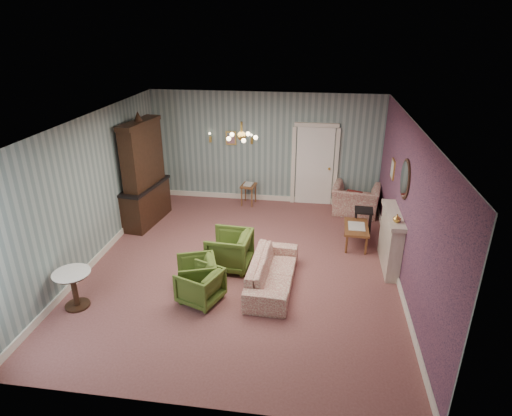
% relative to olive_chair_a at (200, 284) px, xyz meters
% --- Properties ---
extents(floor, '(7.00, 7.00, 0.00)m').
position_rel_olive_chair_a_xyz_m(floor, '(0.54, 1.27, -0.34)').
color(floor, brown).
rests_on(floor, ground).
extents(ceiling, '(7.00, 7.00, 0.00)m').
position_rel_olive_chair_a_xyz_m(ceiling, '(0.54, 1.27, 2.56)').
color(ceiling, white).
rests_on(ceiling, ground).
extents(wall_back, '(6.00, 0.00, 6.00)m').
position_rel_olive_chair_a_xyz_m(wall_back, '(0.54, 4.77, 1.11)').
color(wall_back, slate).
rests_on(wall_back, ground).
extents(wall_front, '(6.00, 0.00, 6.00)m').
position_rel_olive_chair_a_xyz_m(wall_front, '(0.54, -2.23, 1.11)').
color(wall_front, slate).
rests_on(wall_front, ground).
extents(wall_left, '(0.00, 7.00, 7.00)m').
position_rel_olive_chair_a_xyz_m(wall_left, '(-2.46, 1.27, 1.11)').
color(wall_left, slate).
rests_on(wall_left, ground).
extents(wall_right, '(0.00, 7.00, 7.00)m').
position_rel_olive_chair_a_xyz_m(wall_right, '(3.54, 1.27, 1.11)').
color(wall_right, slate).
rests_on(wall_right, ground).
extents(wall_right_floral, '(0.00, 7.00, 7.00)m').
position_rel_olive_chair_a_xyz_m(wall_right_floral, '(3.52, 1.27, 1.11)').
color(wall_right_floral, '#A35163').
rests_on(wall_right_floral, ground).
extents(door, '(1.12, 0.12, 2.16)m').
position_rel_olive_chair_a_xyz_m(door, '(1.84, 4.73, 0.74)').
color(door, white).
rests_on(door, floor).
extents(olive_chair_a, '(0.82, 0.84, 0.68)m').
position_rel_olive_chair_a_xyz_m(olive_chair_a, '(0.00, 0.00, 0.00)').
color(olive_chair_a, '#465D20').
rests_on(olive_chair_a, floor).
extents(olive_chair_b, '(0.82, 0.84, 0.69)m').
position_rel_olive_chair_a_xyz_m(olive_chair_b, '(-0.16, 0.34, 0.00)').
color(olive_chair_b, '#465D20').
rests_on(olive_chair_b, floor).
extents(olive_chair_c, '(0.81, 0.86, 0.83)m').
position_rel_olive_chair_a_xyz_m(olive_chair_c, '(0.28, 1.19, 0.07)').
color(olive_chair_c, '#465D20').
rests_on(olive_chair_c, floor).
extents(sofa_chintz, '(0.65, 1.95, 0.75)m').
position_rel_olive_chair_a_xyz_m(sofa_chintz, '(1.19, 0.65, 0.04)').
color(sofa_chintz, brown).
rests_on(sofa_chintz, floor).
extents(wingback_chair, '(1.23, 0.91, 0.99)m').
position_rel_olive_chair_a_xyz_m(wingback_chair, '(2.91, 4.20, 0.15)').
color(wingback_chair, brown).
rests_on(wingback_chair, floor).
extents(dresser, '(0.75, 1.63, 2.63)m').
position_rel_olive_chair_a_xyz_m(dresser, '(-2.11, 2.99, 0.97)').
color(dresser, black).
rests_on(dresser, floor).
extents(fireplace, '(0.30, 1.40, 1.16)m').
position_rel_olive_chair_a_xyz_m(fireplace, '(3.40, 1.67, 0.24)').
color(fireplace, beige).
rests_on(fireplace, floor).
extents(mantel_vase, '(0.15, 0.15, 0.15)m').
position_rel_olive_chair_a_xyz_m(mantel_vase, '(3.38, 1.27, 0.89)').
color(mantel_vase, gold).
rests_on(mantel_vase, fireplace).
extents(oval_mirror, '(0.04, 0.76, 0.84)m').
position_rel_olive_chair_a_xyz_m(oval_mirror, '(3.50, 1.67, 1.51)').
color(oval_mirror, white).
rests_on(oval_mirror, wall_right).
extents(framed_print, '(0.04, 0.34, 0.42)m').
position_rel_olive_chair_a_xyz_m(framed_print, '(3.51, 3.02, 1.26)').
color(framed_print, gold).
rests_on(framed_print, wall_right).
extents(coffee_table, '(0.52, 0.91, 0.46)m').
position_rel_olive_chair_a_xyz_m(coffee_table, '(2.81, 2.47, -0.11)').
color(coffee_table, brown).
rests_on(coffee_table, floor).
extents(side_table_black, '(0.43, 0.43, 0.61)m').
position_rel_olive_chair_a_xyz_m(side_table_black, '(3.00, 3.05, -0.04)').
color(side_table_black, black).
rests_on(side_table_black, floor).
extents(pedestal_table, '(0.69, 0.69, 0.68)m').
position_rel_olive_chair_a_xyz_m(pedestal_table, '(-2.07, -0.46, -0.00)').
color(pedestal_table, black).
rests_on(pedestal_table, floor).
extents(nesting_table, '(0.41, 0.50, 0.60)m').
position_rel_olive_chair_a_xyz_m(nesting_table, '(0.15, 4.41, -0.04)').
color(nesting_table, brown).
rests_on(nesting_table, floor).
extents(gilt_mirror_back, '(0.28, 0.06, 0.36)m').
position_rel_olive_chair_a_xyz_m(gilt_mirror_back, '(-0.36, 4.73, 1.36)').
color(gilt_mirror_back, gold).
rests_on(gilt_mirror_back, wall_back).
extents(sconce_left, '(0.16, 0.12, 0.30)m').
position_rel_olive_chair_a_xyz_m(sconce_left, '(-0.91, 4.71, 1.36)').
color(sconce_left, gold).
rests_on(sconce_left, wall_back).
extents(sconce_right, '(0.16, 0.12, 0.30)m').
position_rel_olive_chair_a_xyz_m(sconce_right, '(0.19, 4.71, 1.36)').
color(sconce_right, gold).
rests_on(sconce_right, wall_back).
extents(chandelier, '(0.56, 0.56, 0.36)m').
position_rel_olive_chair_a_xyz_m(chandelier, '(0.54, 1.27, 2.29)').
color(chandelier, gold).
rests_on(chandelier, ceiling).
extents(burgundy_cushion, '(0.41, 0.28, 0.39)m').
position_rel_olive_chair_a_xyz_m(burgundy_cushion, '(2.86, 4.05, 0.14)').
color(burgundy_cushion, '#5D1B17').
rests_on(burgundy_cushion, wingback_chair).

